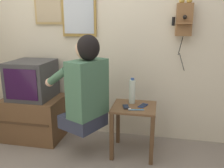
# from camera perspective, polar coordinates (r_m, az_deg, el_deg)

# --- Properties ---
(wall_back) EXTENTS (6.80, 0.05, 2.55)m
(wall_back) POSITION_cam_1_polar(r_m,az_deg,el_deg) (2.85, -2.47, 12.48)
(wall_back) COLOR beige
(wall_back) RESTS_ON ground_plane
(side_table) EXTENTS (0.45, 0.42, 0.54)m
(side_table) POSITION_cam_1_polar(r_m,az_deg,el_deg) (2.54, 5.28, -8.07)
(side_table) COLOR brown
(side_table) RESTS_ON ground_plane
(person) EXTENTS (0.63, 0.59, 0.95)m
(person) POSITION_cam_1_polar(r_m,az_deg,el_deg) (2.37, -6.40, -0.51)
(person) COLOR #2D3347
(person) RESTS_ON ground_plane
(tv_stand) EXTENTS (0.68, 0.53, 0.51)m
(tv_stand) POSITION_cam_1_polar(r_m,az_deg,el_deg) (3.08, -18.00, -7.61)
(tv_stand) COLOR brown
(tv_stand) RESTS_ON ground_plane
(television) EXTENTS (0.47, 0.49, 0.44)m
(television) POSITION_cam_1_polar(r_m,az_deg,el_deg) (2.94, -18.66, 1.03)
(television) COLOR #38383A
(television) RESTS_ON tv_stand
(wall_phone_antique) EXTENTS (0.21, 0.18, 0.76)m
(wall_phone_antique) POSITION_cam_1_polar(r_m,az_deg,el_deg) (2.69, 16.94, 14.75)
(wall_phone_antique) COLOR brown
(framed_picture) EXTENTS (0.36, 0.03, 0.40)m
(framed_picture) POSITION_cam_1_polar(r_m,az_deg,el_deg) (3.03, -14.97, 17.51)
(framed_picture) COLOR tan
(wall_mirror) EXTENTS (0.41, 0.03, 0.69)m
(wall_mirror) POSITION_cam_1_polar(r_m,az_deg,el_deg) (2.89, -8.00, 18.12)
(wall_mirror) COLOR olive
(cell_phone_held) EXTENTS (0.09, 0.14, 0.01)m
(cell_phone_held) POSITION_cam_1_polar(r_m,az_deg,el_deg) (2.45, 3.36, -5.49)
(cell_phone_held) COLOR black
(cell_phone_held) RESTS_ON side_table
(cell_phone_spare) EXTENTS (0.10, 0.14, 0.01)m
(cell_phone_spare) POSITION_cam_1_polar(r_m,az_deg,el_deg) (2.50, 7.47, -5.15)
(cell_phone_spare) COLOR navy
(cell_phone_spare) RESTS_ON side_table
(water_bottle) EXTENTS (0.07, 0.07, 0.28)m
(water_bottle) POSITION_cam_1_polar(r_m,az_deg,el_deg) (2.54, 4.87, -1.76)
(water_bottle) COLOR silver
(water_bottle) RESTS_ON side_table
(toothbrush) EXTENTS (0.16, 0.04, 0.02)m
(toothbrush) POSITION_cam_1_polar(r_m,az_deg,el_deg) (2.37, 5.55, -6.17)
(toothbrush) COLOR #338CD8
(toothbrush) RESTS_ON side_table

